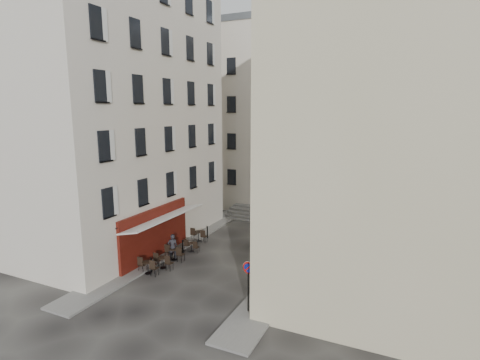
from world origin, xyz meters
The scene contains 18 objects.
ground centered at (0.00, 0.00, 0.00)m, with size 90.00×90.00×0.00m, color black.
sidewalk_left centered at (-4.50, 4.00, 0.06)m, with size 2.00×22.00×0.12m, color slate.
sidewalk_right centered at (4.50, 3.00, 0.06)m, with size 2.00×18.00×0.12m, color slate.
building_left centered at (-10.50, 3.00, 10.31)m, with size 12.20×16.20×20.60m.
building_right centered at (10.50, 3.50, 9.31)m, with size 12.20×14.20×18.60m.
building_back centered at (-1.00, 19.00, 9.31)m, with size 18.20×10.20×18.60m.
cafe_storefront centered at (-4.32, 1.00, 1.88)m, with size 1.74×7.30×3.50m.
stone_steps centered at (0.00, 12.57, 0.40)m, with size 9.00×3.15×0.80m.
bollard_near centered at (-3.25, -1.00, 0.53)m, with size 0.12×0.12×0.98m.
bollard_mid centered at (-3.25, 2.50, 0.53)m, with size 0.12×0.12×0.98m.
bollard_far centered at (-3.25, 6.00, 0.53)m, with size 0.12×0.12×0.98m.
no_parking_sign centered at (4.13, -2.86, 1.91)m, with size 0.61×0.14×2.70m.
bistro_table_a centered at (-3.25, -1.29, 0.51)m, with size 1.43×0.67×1.01m.
bistro_table_b centered at (-2.89, -0.24, 0.49)m, with size 1.37×0.64×0.96m.
bistro_table_c centered at (-3.03, 1.20, 0.51)m, with size 1.43×0.67×1.01m.
bistro_table_d centered at (-2.81, 2.99, 0.42)m, with size 1.17×0.55×0.82m.
bistro_table_e centered at (-3.46, 5.07, 0.49)m, with size 1.38×0.64×0.97m.
pedestrian centered at (-3.20, 1.24, 0.90)m, with size 0.65×0.43×1.79m, color #232228.
Camera 1 is at (10.94, -18.52, 9.92)m, focal length 28.00 mm.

